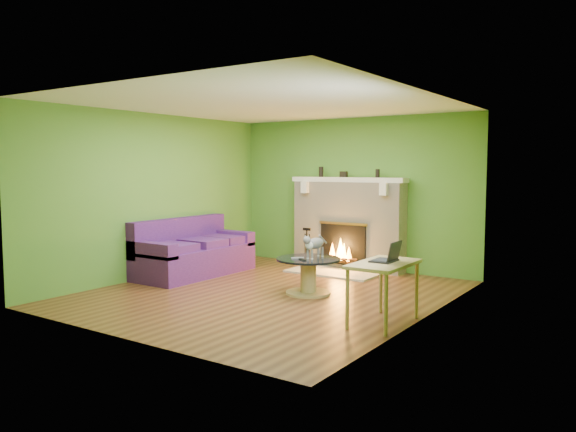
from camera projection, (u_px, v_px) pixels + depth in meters
name	position (u px, v px, depth m)	size (l,w,h in m)	color
floor	(269.00, 293.00, 7.80)	(5.00, 5.00, 0.00)	#512A17
ceiling	(268.00, 104.00, 7.58)	(5.00, 5.00, 0.00)	white
wall_back	(353.00, 193.00, 9.75)	(5.00, 5.00, 0.00)	#4F8E2E
wall_front	(121.00, 212.00, 5.63)	(5.00, 5.00, 0.00)	#4F8E2E
wall_left	(155.00, 196.00, 8.95)	(5.00, 5.00, 0.00)	#4F8E2E
wall_right	(427.00, 207.00, 6.43)	(5.00, 5.00, 0.00)	#4F8E2E
window_frame	(394.00, 187.00, 5.67)	(1.20, 1.20, 0.00)	silver
window_pane	(394.00, 187.00, 5.67)	(1.06, 1.06, 0.00)	white
fireplace	(348.00, 224.00, 9.64)	(2.10, 0.46, 1.58)	beige
hearth	(333.00, 272.00, 9.28)	(1.50, 0.75, 0.03)	beige
mantel	(348.00, 180.00, 9.56)	(2.10, 0.28, 0.08)	white
sofa	(192.00, 253.00, 9.16)	(0.92, 2.04, 0.91)	#411961
coffee_table	(308.00, 273.00, 7.75)	(0.89, 0.89, 0.50)	tan
desk	(384.00, 270.00, 6.25)	(0.55, 0.94, 0.70)	tan
cat	(315.00, 246.00, 7.71)	(0.20, 0.54, 0.34)	#5D5C61
remote_silver	(298.00, 258.00, 7.69)	(0.17, 0.04, 0.02)	gray
remote_black	(303.00, 259.00, 7.57)	(0.16, 0.04, 0.02)	black
laptop	(384.00, 251.00, 6.28)	(0.28, 0.32, 0.24)	black
fire_tools	(307.00, 247.00, 9.72)	(0.18, 0.18, 0.68)	black
mantel_vase_left	(321.00, 172.00, 9.88)	(0.08, 0.08, 0.18)	black
mantel_vase_right	(378.00, 173.00, 9.27)	(0.07, 0.07, 0.14)	black
mantel_box	(344.00, 174.00, 9.63)	(0.12, 0.08, 0.10)	black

